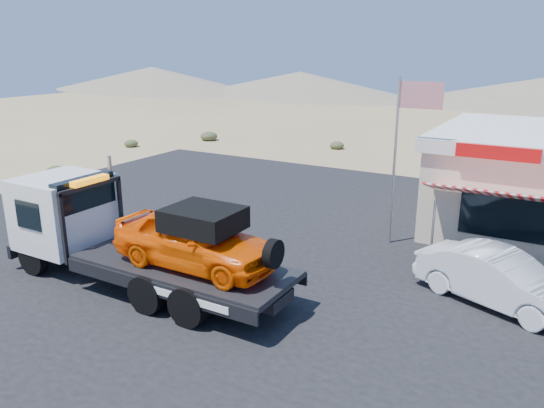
# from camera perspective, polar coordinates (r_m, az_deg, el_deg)

# --- Properties ---
(ground) EXTENTS (120.00, 120.00, 0.00)m
(ground) POSITION_cam_1_polar(r_m,az_deg,el_deg) (18.38, -6.21, -5.87)
(ground) COLOR olive
(ground) RESTS_ON ground
(asphalt_lot) EXTENTS (32.00, 24.00, 0.02)m
(asphalt_lot) POSITION_cam_1_polar(r_m,az_deg,el_deg) (19.79, 3.65, -4.09)
(asphalt_lot) COLOR black
(asphalt_lot) RESTS_ON ground
(tow_truck) EXTENTS (9.36, 2.77, 3.13)m
(tow_truck) POSITION_cam_1_polar(r_m,az_deg,el_deg) (16.21, -14.33, -3.07)
(tow_truck) COLOR black
(tow_truck) RESTS_ON asphalt_lot
(white_sedan) EXTENTS (4.93, 3.19, 1.53)m
(white_sedan) POSITION_cam_1_polar(r_m,az_deg,el_deg) (16.18, 23.27, -7.40)
(white_sedan) COLOR silver
(white_sedan) RESTS_ON asphalt_lot
(flagpole) EXTENTS (1.55, 0.10, 6.00)m
(flagpole) POSITION_cam_1_polar(r_m,az_deg,el_deg) (19.12, 13.84, 6.41)
(flagpole) COLOR #99999E
(flagpole) RESTS_ON asphalt_lot
(desert_scrub) EXTENTS (25.81, 31.61, 0.71)m
(desert_scrub) POSITION_cam_1_polar(r_m,az_deg,el_deg) (34.52, -16.17, 4.80)
(desert_scrub) COLOR #343D20
(desert_scrub) RESTS_ON ground
(distant_hills) EXTENTS (126.00, 48.00, 4.20)m
(distant_hills) POSITION_cam_1_polar(r_m,az_deg,el_deg) (71.76, 14.23, 12.08)
(distant_hills) COLOR #726B59
(distant_hills) RESTS_ON ground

